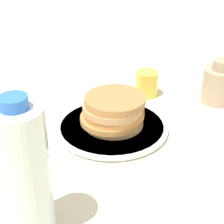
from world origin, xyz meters
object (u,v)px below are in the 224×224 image
Objects in this scene: pancake_stack at (113,111)px; cream_jug at (219,84)px; juice_glass at (147,84)px; water_bottle_near at (24,175)px; plate at (112,127)px.

pancake_stack is 0.31m from cream_jug.
juice_glass is 0.55m from water_bottle_near.
cream_jug is at bearing -172.77° from pancake_stack.
juice_glass is 0.28× the size of water_bottle_near.
pancake_stack reaches higher than plate.
plate is 2.24× the size of cream_jug.
plate is 1.76× the size of pancake_stack.
plate is 0.04m from pancake_stack.
cream_jug is at bearing -152.22° from water_bottle_near.
cream_jug is (-0.16, 0.10, 0.02)m from juice_glass.
water_bottle_near is at bearing 45.31° from juice_glass.
pancake_stack is at bearing 42.79° from juice_glass.
water_bottle_near is (0.23, 0.25, 0.11)m from plate.
water_bottle_near is at bearing 46.83° from pancake_stack.
pancake_stack is 1.27× the size of cream_jug.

